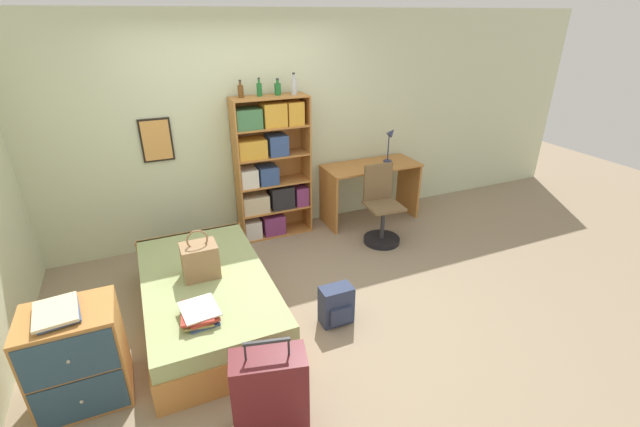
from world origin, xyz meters
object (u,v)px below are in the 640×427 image
(desk, at_px, (370,181))
(desk_lamp, at_px, (391,138))
(handbag, at_px, (200,260))
(book_stack_on_bed, at_px, (199,313))
(bottle_green, at_px, (241,91))
(bottle_brown, at_px, (259,89))
(magazine_pile_on_dresser, at_px, (57,313))
(desk_chair, at_px, (381,217))
(backpack, at_px, (336,305))
(bottle_clear, at_px, (278,89))
(dresser, at_px, (78,357))
(bed, at_px, (207,297))
(suitcase, at_px, (270,394))
(bottle_blue, at_px, (294,86))
(bookcase, at_px, (269,170))

(desk, bearing_deg, desk_lamp, 5.20)
(handbag, height_order, book_stack_on_bed, handbag)
(bottle_green, xyz_separation_m, bottle_brown, (0.21, -0.01, 0.00))
(magazine_pile_on_dresser, bearing_deg, bottle_brown, 44.41)
(desk_chair, xyz_separation_m, backpack, (-1.15, -1.17, -0.14))
(bottle_clear, distance_m, desk, 1.71)
(dresser, bearing_deg, bed, 30.24)
(bottle_brown, bearing_deg, handbag, -126.49)
(magazine_pile_on_dresser, bearing_deg, desk_chair, 20.62)
(suitcase, distance_m, bottle_brown, 3.22)
(bottle_blue, bearing_deg, magazine_pile_on_dresser, -141.36)
(desk, relative_size, desk_lamp, 2.74)
(magazine_pile_on_dresser, relative_size, desk_lamp, 0.83)
(suitcase, bearing_deg, bottle_clear, 69.36)
(book_stack_on_bed, distance_m, desk_lamp, 3.38)
(desk, bearing_deg, handbag, -153.31)
(bookcase, relative_size, desk, 1.36)
(suitcase, height_order, desk_chair, desk_chair)
(magazine_pile_on_dresser, bearing_deg, desk_lamp, 26.52)
(bed, height_order, desk_chair, desk_chair)
(bed, distance_m, bottle_blue, 2.48)
(bottle_brown, relative_size, desk, 0.16)
(desk_lamp, relative_size, desk_chair, 0.48)
(magazine_pile_on_dresser, bearing_deg, bookcase, 43.13)
(suitcase, bearing_deg, bottle_green, 77.43)
(bottle_green, xyz_separation_m, desk, (1.59, -0.16, -1.24))
(suitcase, bearing_deg, desk_lamp, 46.42)
(bed, bearing_deg, bookcase, 52.44)
(dresser, distance_m, backpack, 2.02)
(magazine_pile_on_dresser, distance_m, desk, 3.84)
(desk_chair, distance_m, backpack, 1.65)
(bottle_blue, bearing_deg, bottle_green, 174.66)
(suitcase, distance_m, magazine_pile_on_dresser, 1.49)
(bookcase, bearing_deg, desk, -4.81)
(bottle_clear, bearing_deg, desk_lamp, -4.81)
(bookcase, relative_size, bottle_blue, 7.14)
(magazine_pile_on_dresser, relative_size, bottle_brown, 1.91)
(bottle_green, distance_m, bottle_clear, 0.42)
(bed, bearing_deg, magazine_pile_on_dresser, -150.50)
(bed, distance_m, handbag, 0.38)
(desk, xyz_separation_m, desk_lamp, (0.28, 0.03, 0.54))
(bed, bearing_deg, handbag, 120.56)
(dresser, relative_size, bottle_green, 4.01)
(bottle_green, distance_m, bottle_blue, 0.60)
(book_stack_on_bed, bearing_deg, backpack, 0.83)
(handbag, xyz_separation_m, dresser, (-0.96, -0.60, -0.22))
(book_stack_on_bed, height_order, desk_chair, desk_chair)
(bottle_green, distance_m, bottle_brown, 0.21)
(handbag, relative_size, bottle_green, 2.41)
(handbag, height_order, magazine_pile_on_dresser, handbag)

